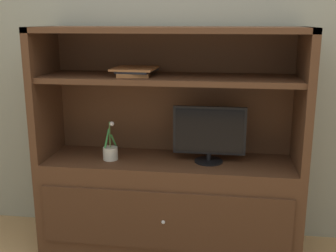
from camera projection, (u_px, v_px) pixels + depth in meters
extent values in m
cube|color=gray|center=(176.00, 47.00, 3.00)|extent=(6.00, 0.10, 2.80)
cube|color=#4C2D1C|center=(169.00, 204.00, 2.93)|extent=(1.76, 0.49, 0.66)
cube|color=#462A19|center=(164.00, 221.00, 2.69)|extent=(1.62, 0.02, 0.40)
sphere|color=silver|center=(163.00, 222.00, 2.67)|extent=(0.02, 0.02, 0.02)
cube|color=#4C2D1C|center=(45.00, 93.00, 2.86)|extent=(0.05, 0.49, 0.88)
cube|color=#4C2D1C|center=(304.00, 99.00, 2.63)|extent=(0.05, 0.49, 0.88)
cube|color=#4C2D1C|center=(174.00, 90.00, 2.97)|extent=(1.76, 0.02, 0.88)
cube|color=#4C2D1C|center=(169.00, 30.00, 2.64)|extent=(1.76, 0.49, 0.04)
cube|color=#4C2D1C|center=(169.00, 79.00, 2.71)|extent=(1.66, 0.44, 0.04)
cylinder|color=black|center=(209.00, 161.00, 2.81)|extent=(0.19, 0.19, 0.01)
cylinder|color=black|center=(209.00, 157.00, 2.80)|extent=(0.03, 0.03, 0.05)
cube|color=black|center=(209.00, 130.00, 2.75)|extent=(0.48, 0.02, 0.32)
cube|color=black|center=(209.00, 131.00, 2.74)|extent=(0.45, 0.00, 0.29)
cylinder|color=beige|center=(110.00, 153.00, 2.85)|extent=(0.10, 0.10, 0.09)
cylinder|color=#3D6B33|center=(110.00, 135.00, 2.81)|extent=(0.01, 0.01, 0.18)
cube|color=#2D7A38|center=(114.00, 140.00, 2.82)|extent=(0.02, 0.10, 0.11)
cube|color=#2D7A38|center=(107.00, 140.00, 2.83)|extent=(0.03, 0.08, 0.14)
sphere|color=silver|center=(112.00, 124.00, 2.80)|extent=(0.03, 0.03, 0.03)
cube|color=#A56638|center=(135.00, 74.00, 2.73)|extent=(0.22, 0.28, 0.02)
cube|color=black|center=(137.00, 70.00, 2.74)|extent=(0.24, 0.32, 0.01)
cube|color=#A56638|center=(135.00, 69.00, 2.73)|extent=(0.28, 0.29, 0.01)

